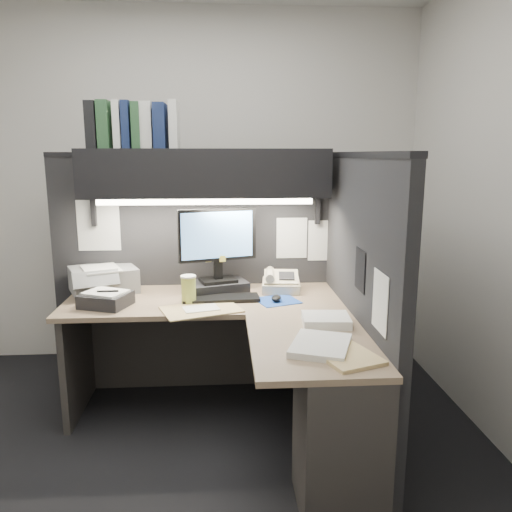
% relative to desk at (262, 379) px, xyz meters
% --- Properties ---
extents(floor, '(3.50, 3.50, 0.00)m').
position_rel_desk_xyz_m(floor, '(-0.43, 0.00, -0.44)').
color(floor, black).
rests_on(floor, ground).
extents(wall_back, '(3.50, 0.04, 2.70)m').
position_rel_desk_xyz_m(wall_back, '(-0.43, 1.50, 0.91)').
color(wall_back, silver).
rests_on(wall_back, floor).
extents(wall_front, '(3.50, 0.04, 2.70)m').
position_rel_desk_xyz_m(wall_front, '(-0.43, -1.50, 0.91)').
color(wall_front, silver).
rests_on(wall_front, floor).
extents(partition_back, '(1.90, 0.06, 1.60)m').
position_rel_desk_xyz_m(partition_back, '(-0.40, 0.93, 0.36)').
color(partition_back, black).
rests_on(partition_back, floor).
extents(partition_right, '(0.06, 1.50, 1.60)m').
position_rel_desk_xyz_m(partition_right, '(0.55, 0.18, 0.36)').
color(partition_right, black).
rests_on(partition_right, floor).
extents(desk, '(1.70, 1.53, 0.73)m').
position_rel_desk_xyz_m(desk, '(0.00, 0.00, 0.00)').
color(desk, '#7F6750').
rests_on(desk, floor).
extents(overhead_shelf, '(1.55, 0.34, 0.30)m').
position_rel_desk_xyz_m(overhead_shelf, '(-0.30, 0.75, 1.06)').
color(overhead_shelf, black).
rests_on(overhead_shelf, partition_back).
extents(task_light_tube, '(1.32, 0.04, 0.04)m').
position_rel_desk_xyz_m(task_light_tube, '(-0.30, 0.61, 0.89)').
color(task_light_tube, white).
rests_on(task_light_tube, overhead_shelf).
extents(monitor, '(0.50, 0.32, 0.55)m').
position_rel_desk_xyz_m(monitor, '(-0.23, 0.69, 0.51)').
color(monitor, black).
rests_on(monitor, desk).
extents(keyboard, '(0.48, 0.19, 0.02)m').
position_rel_desk_xyz_m(keyboard, '(-0.21, 0.51, 0.30)').
color(keyboard, black).
rests_on(keyboard, desk).
extents(mousepad, '(0.30, 0.29, 0.00)m').
position_rel_desk_xyz_m(mousepad, '(0.13, 0.47, 0.29)').
color(mousepad, '#1C419B').
rests_on(mousepad, desk).
extents(mouse, '(0.08, 0.11, 0.04)m').
position_rel_desk_xyz_m(mouse, '(0.12, 0.46, 0.31)').
color(mouse, black).
rests_on(mouse, mousepad).
extents(telephone, '(0.27, 0.28, 0.10)m').
position_rel_desk_xyz_m(telephone, '(0.18, 0.72, 0.34)').
color(telephone, beige).
rests_on(telephone, desk).
extents(coffee_cup, '(0.10, 0.10, 0.16)m').
position_rel_desk_xyz_m(coffee_cup, '(-0.41, 0.46, 0.37)').
color(coffee_cup, '#B2AB47').
rests_on(coffee_cup, desk).
extents(printer, '(0.50, 0.47, 0.16)m').
position_rel_desk_xyz_m(printer, '(-0.98, 0.77, 0.37)').
color(printer, gray).
rests_on(printer, desk).
extents(notebook_stack, '(0.32, 0.30, 0.08)m').
position_rel_desk_xyz_m(notebook_stack, '(-0.90, 0.44, 0.33)').
color(notebook_stack, black).
rests_on(notebook_stack, desk).
extents(open_folder, '(0.51, 0.42, 0.01)m').
position_rel_desk_xyz_m(open_folder, '(-0.33, 0.32, 0.29)').
color(open_folder, tan).
rests_on(open_folder, desk).
extents(paper_stack_a, '(0.26, 0.23, 0.05)m').
position_rel_desk_xyz_m(paper_stack_a, '(0.34, 0.03, 0.31)').
color(paper_stack_a, white).
rests_on(paper_stack_a, desk).
extents(paper_stack_b, '(0.35, 0.39, 0.03)m').
position_rel_desk_xyz_m(paper_stack_b, '(0.25, -0.30, 0.30)').
color(paper_stack_b, white).
rests_on(paper_stack_b, desk).
extents(manila_stack, '(0.32, 0.36, 0.02)m').
position_rel_desk_xyz_m(manila_stack, '(0.34, -0.41, 0.30)').
color(manila_stack, tan).
rests_on(manila_stack, desk).
extents(binder_row, '(0.54, 0.25, 0.29)m').
position_rel_desk_xyz_m(binder_row, '(-0.74, 0.75, 1.35)').
color(binder_row, black).
rests_on(binder_row, overhead_shelf).
extents(pinned_papers, '(1.76, 1.31, 0.51)m').
position_rel_desk_xyz_m(pinned_papers, '(-0.00, 0.56, 0.61)').
color(pinned_papers, white).
rests_on(pinned_papers, partition_back).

